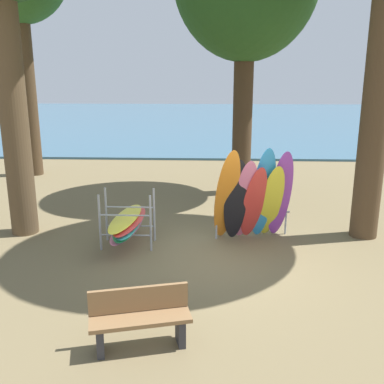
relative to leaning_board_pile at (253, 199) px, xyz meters
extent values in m
plane|color=brown|center=(-0.84, -1.00, -1.01)|extent=(80.00, 80.00, 0.00)
cube|color=#38607A|center=(-0.84, 27.68, -0.96)|extent=(80.00, 36.00, 0.10)
cylinder|color=brown|center=(-5.45, 0.34, 2.14)|extent=(0.62, 0.62, 6.29)
cylinder|color=#4C3823|center=(2.67, 0.46, 2.61)|extent=(0.62, 0.62, 7.24)
cylinder|color=#42301E|center=(0.00, 4.35, 1.58)|extent=(0.60, 0.60, 5.17)
cylinder|color=#4C3823|center=(-7.65, 6.62, 2.15)|extent=(0.56, 0.56, 6.32)
ellipsoid|color=orange|center=(-0.61, -0.19, 0.11)|extent=(0.74, 1.07, 2.23)
ellipsoid|color=black|center=(-0.40, -0.13, -0.01)|extent=(0.61, 0.75, 1.99)
ellipsoid|color=pink|center=(-0.20, -0.06, -0.03)|extent=(0.68, 0.88, 1.96)
ellipsoid|color=red|center=(0.01, 0.00, -0.10)|extent=(0.73, 0.88, 1.81)
ellipsoid|color=#2D8ED1|center=(0.21, 0.06, 0.10)|extent=(0.64, 0.80, 2.21)
ellipsoid|color=yellow|center=(0.42, 0.13, -0.10)|extent=(0.68, 0.88, 1.82)
ellipsoid|color=purple|center=(0.62, 0.19, 0.05)|extent=(0.64, 0.76, 2.12)
cylinder|color=#9EA0A5|center=(-0.82, 0.10, -0.73)|extent=(0.04, 0.04, 0.55)
cylinder|color=#9EA0A5|center=(0.84, 0.49, -0.73)|extent=(0.04, 0.04, 0.55)
cylinder|color=#9EA0A5|center=(0.01, 0.29, -0.46)|extent=(1.82, 0.47, 0.04)
cylinder|color=#9EA0A5|center=(-3.34, -0.69, -0.38)|extent=(0.05, 0.05, 1.25)
cylinder|color=#9EA0A5|center=(-2.24, -0.69, -0.38)|extent=(0.05, 0.05, 1.25)
cylinder|color=#9EA0A5|center=(-3.34, -0.09, -0.38)|extent=(0.05, 0.05, 1.25)
cylinder|color=#9EA0A5|center=(-2.24, -0.09, -0.38)|extent=(0.05, 0.05, 1.25)
cylinder|color=#9EA0A5|center=(-2.79, -0.69, -0.66)|extent=(1.10, 0.04, 0.04)
cylinder|color=#9EA0A5|center=(-2.79, -0.69, -0.21)|extent=(1.10, 0.04, 0.04)
cylinder|color=#9EA0A5|center=(-2.79, -0.09, -0.66)|extent=(1.10, 0.04, 0.04)
cylinder|color=#9EA0A5|center=(-2.79, -0.09, -0.21)|extent=(1.10, 0.04, 0.04)
ellipsoid|color=pink|center=(-2.81, -0.39, -0.61)|extent=(0.65, 2.13, 0.06)
ellipsoid|color=#339E56|center=(-2.84, -0.39, -0.55)|extent=(0.60, 2.12, 0.06)
ellipsoid|color=#38B2AD|center=(-2.77, -0.39, -0.49)|extent=(0.53, 2.11, 0.06)
ellipsoid|color=red|center=(-2.74, -0.39, -0.43)|extent=(0.66, 2.13, 0.06)
ellipsoid|color=yellow|center=(-2.84, -0.39, -0.37)|extent=(0.66, 2.13, 0.06)
cube|color=#2D2D33|center=(-2.45, -4.35, -0.80)|extent=(0.18, 0.33, 0.42)
cube|color=#2D2D33|center=(-1.37, -4.07, -0.80)|extent=(0.18, 0.33, 0.42)
cube|color=olive|center=(-1.91, -4.21, -0.56)|extent=(1.46, 0.74, 0.06)
cube|color=olive|center=(-1.96, -4.03, -0.34)|extent=(1.37, 0.41, 0.36)
camera|label=1|loc=(-0.96, -9.60, 2.73)|focal=41.37mm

